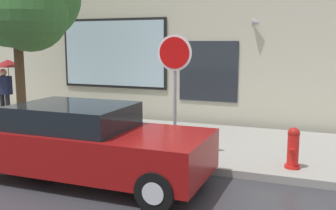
# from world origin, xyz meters

# --- Properties ---
(ground_plane) EXTENTS (60.00, 60.00, 0.00)m
(ground_plane) POSITION_xyz_m (0.00, 0.00, 0.00)
(ground_plane) COLOR #333338
(sidewalk) EXTENTS (20.00, 4.00, 0.15)m
(sidewalk) POSITION_xyz_m (0.00, 3.00, 0.07)
(sidewalk) COLOR gray
(sidewalk) RESTS_ON ground
(building_facade) EXTENTS (20.00, 0.67, 7.00)m
(building_facade) POSITION_xyz_m (-0.01, 5.50, 3.48)
(building_facade) COLOR beige
(building_facade) RESTS_ON ground
(parked_car) EXTENTS (4.64, 1.90, 1.43)m
(parked_car) POSITION_xyz_m (0.83, -0.08, 0.71)
(parked_car) COLOR maroon
(parked_car) RESTS_ON ground
(fire_hydrant) EXTENTS (0.30, 0.44, 0.81)m
(fire_hydrant) POSITION_xyz_m (4.48, 1.57, 0.54)
(fire_hydrant) COLOR red
(fire_hydrant) RESTS_ON sidewalk
(pedestrian_with_umbrella) EXTENTS (0.95, 0.95, 1.89)m
(pedestrian_with_umbrella) POSITION_xyz_m (-4.13, 3.35, 1.64)
(pedestrian_with_umbrella) COLOR black
(pedestrian_with_umbrella) RESTS_ON sidewalk
(street_tree) EXTENTS (3.50, 2.98, 4.89)m
(street_tree) POSITION_xyz_m (-2.42, 2.09, 3.63)
(street_tree) COLOR #4C3823
(street_tree) RESTS_ON sidewalk
(stop_sign) EXTENTS (0.76, 0.10, 2.58)m
(stop_sign) POSITION_xyz_m (2.01, 1.64, 1.97)
(stop_sign) COLOR gray
(stop_sign) RESTS_ON sidewalk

